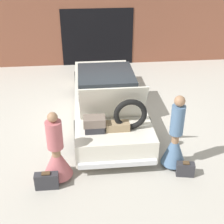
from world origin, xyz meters
TOP-DOWN VIEW (x-y plane):
  - ground_plane at (0.00, 0.00)m, footprint 40.00×40.00m
  - garage_wall_back at (0.00, 4.34)m, footprint 12.00×0.14m
  - car at (0.00, -0.00)m, footprint 1.82×5.23m
  - person_left at (-1.27, -2.55)m, footprint 0.63×0.63m
  - person_right at (1.27, -2.42)m, footprint 0.54×0.54m
  - suitcase_beside_left_person at (-1.48, -2.88)m, footprint 0.48×0.17m
  - suitcase_beside_right_person at (1.44, -2.78)m, footprint 0.41×0.25m

SIDE VIEW (x-z plane):
  - ground_plane at x=0.00m, z-range 0.00..0.00m
  - suitcase_beside_right_person at x=1.44m, z-range -0.01..0.33m
  - suitcase_beside_left_person at x=-1.48m, z-range -0.01..0.37m
  - person_left at x=-1.27m, z-range -0.23..1.35m
  - car at x=0.00m, z-range -0.30..1.42m
  - person_right at x=1.27m, z-range -0.24..1.50m
  - garage_wall_back at x=0.00m, z-range -0.01..2.79m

